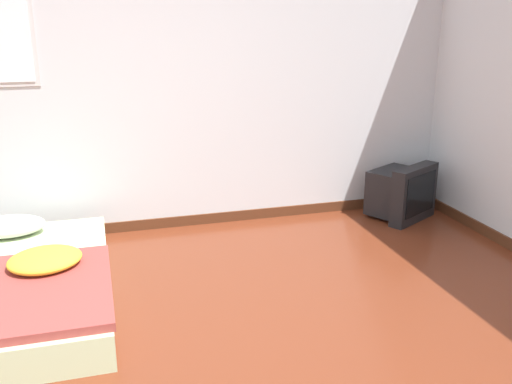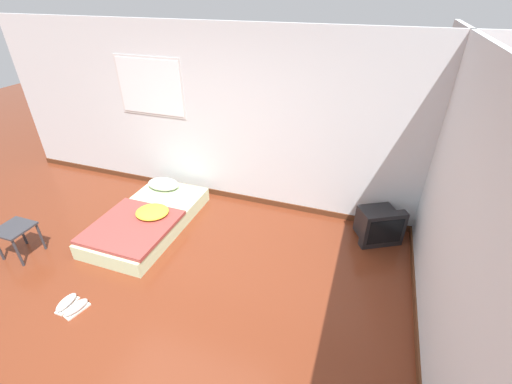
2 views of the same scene
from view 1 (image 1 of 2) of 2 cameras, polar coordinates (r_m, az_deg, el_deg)
The scene contains 3 objects.
wall_back at distance 4.72m, azimuth -12.26°, elevation 11.23°, with size 7.85×0.08×2.60m.
mattress_bed at distance 3.93m, azimuth -21.96°, elevation -8.44°, with size 1.03×1.85×0.36m.
crt_tv at distance 5.27m, azimuth 14.31°, elevation -0.02°, with size 0.66×0.62×0.50m.
Camera 1 is at (-0.34, -2.20, 1.76)m, focal length 40.00 mm.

